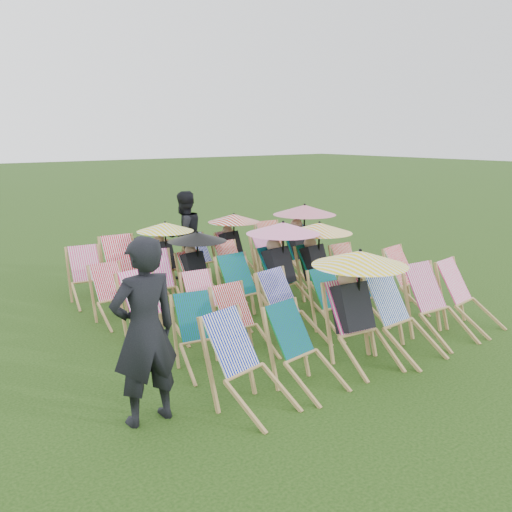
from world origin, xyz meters
TOP-DOWN VIEW (x-y plane):
  - ground at (0.00, 0.00)m, footprint 100.00×100.00m
  - deckchair_0 at (-2.10, -2.26)m, footprint 0.81×1.00m
  - deckchair_1 at (-1.32, -2.25)m, footprint 0.71×0.91m
  - deckchair_2 at (-0.30, -2.12)m, footprint 1.17×1.24m
  - deckchair_3 at (0.33, -2.29)m, footprint 0.73×0.98m
  - deckchair_4 at (1.18, -2.23)m, footprint 0.72×0.96m
  - deckchair_5 at (1.92, -2.23)m, footprint 0.76×0.97m
  - deckchair_6 at (-1.94, -1.12)m, footprint 0.71×0.89m
  - deckchair_7 at (-1.28, -1.06)m, footprint 0.61×0.82m
  - deckchair_8 at (-0.52, -1.14)m, footprint 0.78×0.98m
  - deckchair_9 at (0.29, -1.18)m, footprint 0.59×0.82m
  - deckchair_10 at (1.20, -1.15)m, footprint 0.63×0.84m
  - deckchair_11 at (2.11, -1.10)m, footprint 0.77×0.97m
  - deckchair_12 at (-2.02, 0.01)m, footprint 0.70×0.92m
  - deckchair_13 at (-1.15, 0.02)m, footprint 0.63×0.81m
  - deckchair_14 at (-0.44, -0.01)m, footprint 0.67×0.91m
  - deckchair_15 at (0.41, 0.10)m, footprint 1.18×1.27m
  - deckchair_16 at (1.21, 0.11)m, footprint 1.11×1.19m
  - deckchair_17 at (1.89, -0.03)m, footprint 0.59×0.81m
  - deckchair_18 at (-2.02, 1.16)m, footprint 0.56×0.79m
  - deckchair_19 at (-1.25, 1.17)m, footprint 0.77×0.97m
  - deckchair_20 at (-0.45, 1.31)m, footprint 0.99×1.05m
  - deckchair_21 at (0.29, 1.17)m, footprint 0.74×0.93m
  - deckchair_22 at (1.17, 1.21)m, footprint 0.73×0.97m
  - deckchair_23 at (1.97, 1.32)m, footprint 1.21×1.26m
  - deckchair_24 at (-1.94, 2.36)m, footprint 0.72×0.92m
  - deckchair_25 at (-1.30, 2.30)m, footprint 0.76×1.00m
  - deckchair_26 at (-0.49, 2.32)m, footprint 1.02×1.09m
  - deckchair_27 at (0.34, 2.36)m, footprint 0.68×0.88m
  - deckchair_28 at (1.11, 2.42)m, footprint 1.03×1.11m
  - deckchair_29 at (2.09, 2.33)m, footprint 0.73×0.95m
  - person_left at (-3.05, -1.83)m, footprint 0.69×0.46m
  - person_rear at (0.20, 2.88)m, footprint 0.92×0.78m

SIDE VIEW (x-z plane):
  - ground at x=0.00m, z-range 0.00..0.00m
  - deckchair_13 at x=-1.15m, z-range 0.00..0.82m
  - deckchair_18 at x=-2.02m, z-range 0.00..0.85m
  - deckchair_17 at x=1.89m, z-range 0.00..0.87m
  - deckchair_7 at x=-1.28m, z-range 0.00..0.87m
  - deckchair_9 at x=0.29m, z-range 0.00..0.87m
  - deckchair_6 at x=-1.94m, z-range 0.00..0.87m
  - deckchair_10 at x=1.20m, z-range 0.00..0.87m
  - deckchair_27 at x=0.34m, z-range 0.00..0.89m
  - deckchair_1 at x=-1.32m, z-range 0.00..0.91m
  - deckchair_24 at x=-1.94m, z-range 0.00..0.91m
  - deckchair_21 at x=0.29m, z-range 0.00..0.92m
  - deckchair_19 at x=-1.25m, z-range 0.00..0.95m
  - deckchair_12 at x=-2.02m, z-range 0.00..0.95m
  - deckchair_11 at x=2.11m, z-range 0.00..0.96m
  - deckchair_29 at x=2.09m, z-range 0.00..0.96m
  - deckchair_5 at x=1.92m, z-range 0.00..0.96m
  - deckchair_8 at x=-0.52m, z-range 0.00..0.96m
  - deckchair_14 at x=-0.44m, z-range 0.00..0.97m
  - deckchair_0 at x=-2.10m, z-range 0.00..0.97m
  - deckchair_4 at x=1.18m, z-range 0.00..1.00m
  - deckchair_22 at x=1.17m, z-range 0.00..1.01m
  - deckchair_3 at x=0.33m, z-range 0.00..1.03m
  - deckchair_25 at x=-1.30m, z-range 0.00..1.03m
  - deckchair_20 at x=-0.45m, z-range 0.03..1.21m
  - deckchair_26 at x=-0.49m, z-range 0.03..1.25m
  - deckchair_28 at x=1.11m, z-range 0.03..1.25m
  - deckchair_16 at x=1.21m, z-range 0.04..1.35m
  - deckchair_2 at x=-0.30m, z-range 0.04..1.43m
  - deckchair_15 at x=0.41m, z-range 0.04..1.44m
  - deckchair_23 at x=1.97m, z-range 0.04..1.48m
  - person_rear at x=0.20m, z-range 0.00..1.70m
  - person_left at x=-3.05m, z-range 0.00..1.86m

